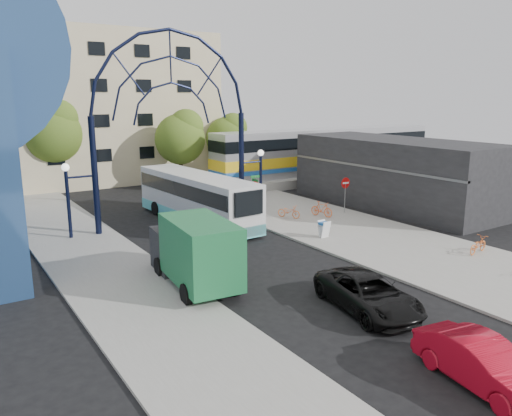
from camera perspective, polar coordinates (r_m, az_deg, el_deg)
ground at (r=21.42m, az=6.90°, el=-9.65°), size 120.00×120.00×0.00m
sidewalk_east at (r=29.41m, az=13.81°, el=-3.57°), size 8.00×56.00×0.12m
plaza_west at (r=23.41m, az=-15.49°, el=-7.90°), size 5.00×50.00×0.12m
gateway_arch at (r=31.78m, az=-9.64°, el=13.33°), size 13.64×0.44×12.10m
stop_sign at (r=32.90m, az=-0.12°, el=1.98°), size 0.80×0.07×2.50m
do_not_enter_sign at (r=35.17m, az=10.18°, el=2.45°), size 0.76×0.07×2.48m
street_name_sign at (r=33.58m, az=-0.11°, el=2.44°), size 0.70×0.70×2.80m
sandwich_board at (r=28.97m, az=7.78°, el=-2.16°), size 0.55×0.61×0.99m
commercial_block_east at (r=38.67m, az=15.61°, el=3.89°), size 6.00×16.00×5.00m
apartment_block at (r=52.18m, az=-17.09°, el=10.93°), size 20.00×12.10×14.00m
train_platform at (r=50.15m, az=8.17°, el=3.72°), size 32.00×5.00×0.80m
train_car at (r=49.83m, az=8.26°, el=6.56°), size 25.10×3.05×4.20m
tree_north_a at (r=45.30m, az=-8.51°, el=8.12°), size 4.48×4.48×7.00m
tree_north_b at (r=45.94m, az=-22.21°, el=8.22°), size 5.12×5.12×8.00m
tree_north_c at (r=49.87m, az=-3.17°, el=8.27°), size 4.16×4.16×6.50m
city_bus at (r=32.58m, az=-6.81°, el=1.19°), size 3.25×11.70×3.18m
green_truck at (r=21.83m, az=-7.14°, el=-4.92°), size 2.84×6.29×3.08m
black_suv at (r=19.90m, az=12.69°, el=-9.52°), size 3.16×5.33×1.39m
red_sedan at (r=16.14m, az=24.49°, el=-15.88°), size 2.11×4.43×1.40m
bike_near_a at (r=33.45m, az=3.77°, el=-0.40°), size 1.23×1.71×0.85m
bike_near_b at (r=34.03m, az=7.51°, el=-0.12°), size 0.93×1.75×1.01m
bike_far_a at (r=28.38m, az=24.03°, el=-3.87°), size 1.73×0.82×0.88m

